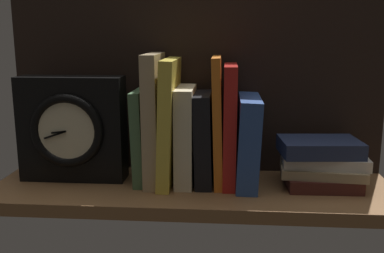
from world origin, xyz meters
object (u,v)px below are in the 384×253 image
object	(u,v)px
book_yellow_seinlanguage	(169,121)
book_blue_modern	(248,141)
book_cream_twain	(186,135)
framed_clock	(72,129)
book_tan_shortstories	(154,119)
book_orange_pandolfini	(218,121)
book_stack_side	(321,162)
book_red_requiem	(230,125)
book_green_romantic	(141,136)
book_black_skeptic	(204,138)

from	to	relation	value
book_yellow_seinlanguage	book_blue_modern	xyz separation A→B (cm)	(15.70, 0.00, -3.66)
book_cream_twain	framed_clock	size ratio (longest dim) A/B	0.91
book_tan_shortstories	book_blue_modern	size ratio (longest dim) A/B	1.47
book_blue_modern	book_orange_pandolfini	bearing A→B (deg)	180.00
book_stack_side	book_red_requiem	bearing A→B (deg)	178.21
book_tan_shortstories	framed_clock	xyz separation A→B (cm)	(-16.91, -0.51, -2.23)
book_green_romantic	book_tan_shortstories	world-z (taller)	book_tan_shortstories
book_orange_pandolfini	book_tan_shortstories	bearing A→B (deg)	180.00
book_blue_modern	book_stack_side	bearing A→B (deg)	-2.23
book_orange_pandolfini	book_stack_side	xyz separation A→B (cm)	(20.53, -0.57, -7.89)
book_black_skeptic	book_stack_side	size ratio (longest dim) A/B	1.05
book_green_romantic	framed_clock	size ratio (longest dim) A/B	0.88
book_red_requiem	book_blue_modern	world-z (taller)	book_red_requiem
book_tan_shortstories	book_black_skeptic	size ratio (longest dim) A/B	1.42
book_green_romantic	book_cream_twain	size ratio (longest dim) A/B	0.97
book_yellow_seinlanguage	book_tan_shortstories	bearing A→B (deg)	180.00
book_green_romantic	book_red_requiem	size ratio (longest dim) A/B	0.79
book_green_romantic	book_yellow_seinlanguage	xyz separation A→B (cm)	(5.71, 0.00, 3.08)
book_green_romantic	book_blue_modern	distance (cm)	21.41
book_tan_shortstories	book_blue_modern	distance (cm)	19.13
book_tan_shortstories	book_yellow_seinlanguage	world-z (taller)	book_tan_shortstories
book_red_requiem	book_orange_pandolfini	bearing A→B (deg)	180.00
book_yellow_seinlanguage	book_cream_twain	size ratio (longest dim) A/B	1.29
book_tan_shortstories	book_cream_twain	world-z (taller)	book_tan_shortstories
book_blue_modern	framed_clock	distance (cm)	35.64
book_black_skeptic	book_red_requiem	xyz separation A→B (cm)	(5.15, 0.00, 2.81)
book_cream_twain	framed_clock	xyz separation A→B (cm)	(-23.18, -0.51, 1.04)
book_green_romantic	book_yellow_seinlanguage	world-z (taller)	book_yellow_seinlanguage
book_green_romantic	framed_clock	world-z (taller)	framed_clock
book_blue_modern	book_stack_side	distance (cm)	15.12
book_green_romantic	book_black_skeptic	distance (cm)	12.67
book_green_romantic	book_stack_side	xyz separation A→B (cm)	(35.97, -0.57, -4.58)
book_black_skeptic	framed_clock	bearing A→B (deg)	-178.92
book_tan_shortstories	book_blue_modern	bearing A→B (deg)	0.00
book_green_romantic	book_blue_modern	bearing A→B (deg)	0.00
framed_clock	book_cream_twain	bearing A→B (deg)	1.25
book_orange_pandolfini	book_cream_twain	bearing A→B (deg)	180.00
book_yellow_seinlanguage	book_orange_pandolfini	xyz separation A→B (cm)	(9.73, 0.00, 0.22)
book_orange_pandolfini	book_red_requiem	distance (cm)	2.49
book_yellow_seinlanguage	book_blue_modern	world-z (taller)	book_yellow_seinlanguage
framed_clock	book_tan_shortstories	bearing A→B (deg)	1.71
book_black_skeptic	framed_clock	distance (cm)	26.90
book_green_romantic	book_black_skeptic	bearing A→B (deg)	0.00
book_tan_shortstories	book_black_skeptic	bearing A→B (deg)	0.00
book_tan_shortstories	book_blue_modern	xyz separation A→B (cm)	(18.67, 0.00, -4.16)
book_green_romantic	book_yellow_seinlanguage	distance (cm)	6.49
book_black_skeptic	book_orange_pandolfini	bearing A→B (deg)	0.00
framed_clock	book_yellow_seinlanguage	bearing A→B (deg)	1.46
book_tan_shortstories	book_blue_modern	world-z (taller)	book_tan_shortstories
book_red_requiem	book_black_skeptic	bearing A→B (deg)	180.00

